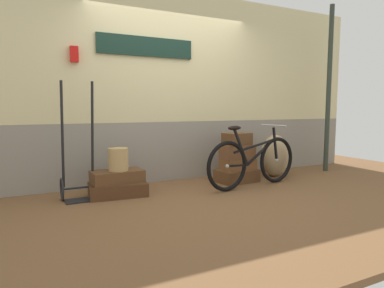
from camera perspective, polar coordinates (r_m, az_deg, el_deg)
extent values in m
cube|color=brown|center=(4.61, 0.46, -8.18)|extent=(9.07, 5.20, 0.06)
cube|color=gray|center=(5.28, -3.77, -1.08)|extent=(7.07, 0.20, 0.90)
cube|color=beige|center=(5.29, -3.88, 14.33)|extent=(7.07, 0.20, 1.94)
cube|color=#142D23|center=(5.05, -7.68, 15.89)|extent=(1.41, 0.04, 0.27)
cube|color=red|center=(4.78, -19.16, 14.04)|extent=(0.10, 0.08, 0.20)
cylinder|color=#2D382D|center=(6.38, 21.95, 8.46)|extent=(0.08, 0.08, 2.83)
cube|color=#4C2D19|center=(4.41, -12.31, -7.46)|extent=(0.74, 0.45, 0.17)
cube|color=brown|center=(4.41, -12.43, -5.33)|extent=(0.65, 0.37, 0.15)
cube|color=brown|center=(5.16, 7.53, -5.28)|extent=(0.63, 0.45, 0.19)
cube|color=brown|center=(5.17, 7.69, -3.32)|extent=(0.48, 0.33, 0.16)
cube|color=brown|center=(5.12, 7.58, -1.29)|extent=(0.49, 0.37, 0.21)
cube|color=brown|center=(5.08, 7.55, 0.86)|extent=(0.39, 0.29, 0.18)
cylinder|color=tan|center=(4.36, -12.26, -2.54)|extent=(0.25, 0.25, 0.29)
torus|color=black|center=(4.37, -20.99, -7.13)|extent=(0.02, 0.28, 0.28)
torus|color=black|center=(4.42, -15.74, -6.78)|extent=(0.02, 0.28, 0.28)
cylinder|color=black|center=(4.39, -18.34, -6.96)|extent=(0.40, 0.02, 0.02)
cylinder|color=black|center=(4.27, -20.92, 1.32)|extent=(0.03, 0.21, 1.28)
cylinder|color=black|center=(4.32, -16.37, 1.52)|extent=(0.03, 0.21, 1.28)
cube|color=black|center=(4.32, -18.07, -8.96)|extent=(0.36, 0.22, 0.02)
ellipsoid|color=tan|center=(5.65, 13.71, -1.90)|extent=(0.47, 0.40, 0.67)
torus|color=black|center=(4.53, 5.93, -3.72)|extent=(0.68, 0.15, 0.68)
sphere|color=#B2B2B7|center=(4.53, 5.93, -3.72)|extent=(0.05, 0.05, 0.05)
torus|color=black|center=(5.19, 14.00, -2.60)|extent=(0.68, 0.15, 0.68)
sphere|color=#B2B2B7|center=(5.19, 14.00, -2.60)|extent=(0.05, 0.05, 0.05)
cube|color=black|center=(4.92, 11.43, -1.32)|extent=(0.52, 0.10, 0.34)
cube|color=black|center=(4.65, 8.22, -0.59)|extent=(0.27, 0.06, 0.51)
cube|color=black|center=(4.65, 7.64, -3.59)|extent=(0.37, 0.08, 0.04)
cube|color=black|center=(4.83, 10.44, -0.33)|extent=(0.76, 0.13, 0.16)
cube|color=black|center=(5.13, 13.76, 0.03)|extent=(0.11, 0.04, 0.49)
ellipsoid|color=black|center=(4.54, 7.13, 2.69)|extent=(0.23, 0.12, 0.06)
cylinder|color=#A5A5AD|center=(5.08, 13.52, 3.05)|extent=(0.09, 0.46, 0.02)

